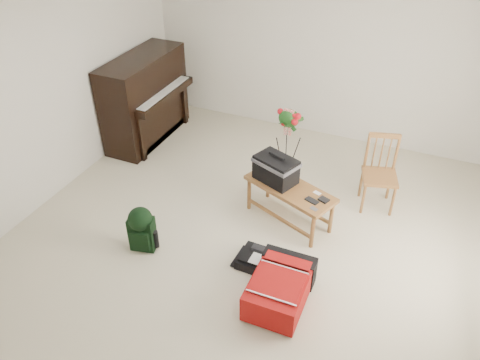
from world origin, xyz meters
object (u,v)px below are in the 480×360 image
at_px(green_backpack, 141,227).
at_px(flower_stand, 287,147).
at_px(bench, 278,178).
at_px(piano, 146,100).
at_px(red_suitcase, 282,284).
at_px(black_duffel, 260,260).
at_px(dining_chair, 380,174).

distance_m(green_backpack, flower_stand, 2.09).
bearing_deg(green_backpack, bench, 30.07).
bearing_deg(piano, flower_stand, -7.29).
bearing_deg(bench, red_suitcase, -46.22).
xyz_separation_m(black_duffel, green_backpack, (-1.26, -0.27, 0.23)).
bearing_deg(flower_stand, black_duffel, -73.10).
height_order(piano, dining_chair, piano).
xyz_separation_m(bench, green_backpack, (-1.15, -1.07, -0.28)).
bearing_deg(black_duffel, dining_chair, 60.83).
distance_m(black_duffel, flower_stand, 1.64).
xyz_separation_m(red_suitcase, flower_stand, (-0.60, 1.87, 0.35)).
bearing_deg(dining_chair, green_backpack, -155.96).
bearing_deg(dining_chair, flower_stand, 163.35).
relative_size(red_suitcase, flower_stand, 0.71).
height_order(red_suitcase, black_duffel, red_suitcase).
height_order(piano, red_suitcase, piano).
bearing_deg(red_suitcase, black_duffel, 136.08).
bearing_deg(black_duffel, piano, 145.60).
relative_size(bench, flower_stand, 1.06).
xyz_separation_m(dining_chair, flower_stand, (-1.17, 0.02, 0.08)).
bearing_deg(red_suitcase, piano, 142.17).
distance_m(piano, black_duffel, 3.17).
relative_size(bench, red_suitcase, 1.49).
bearing_deg(flower_stand, red_suitcase, -64.81).
xyz_separation_m(bench, black_duffel, (0.11, -0.80, -0.51)).
xyz_separation_m(black_duffel, flower_stand, (-0.26, 1.55, 0.46)).
distance_m(red_suitcase, green_backpack, 1.61).
bearing_deg(green_backpack, red_suitcase, -14.51).
height_order(bench, black_duffel, bench).
distance_m(piano, bench, 2.63).
bearing_deg(piano, red_suitcase, -37.01).
bearing_deg(green_backpack, black_duffel, -0.72).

